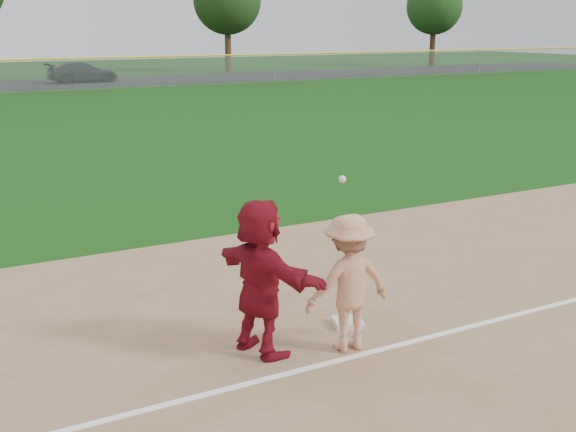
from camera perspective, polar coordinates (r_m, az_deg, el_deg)
ground at (r=10.15m, az=4.13°, el=-9.04°), size 160.00×160.00×0.00m
foul_line at (r=9.54m, az=6.77°, el=-10.58°), size 60.00×0.10×0.01m
first_base at (r=10.25m, az=4.77°, el=-8.41°), size 0.49×0.49×0.09m
base_runner at (r=9.10m, az=-2.19°, el=-4.87°), size 1.05×1.98×2.03m
car_right at (r=55.54m, az=-15.93°, el=10.87°), size 5.17×2.44×1.46m
first_base_play at (r=9.27m, az=4.81°, el=-5.28°), size 1.21×0.87×2.20m
tree_3 at (r=66.37m, az=-4.84°, el=16.63°), size 6.00×6.00×9.19m
tree_4 at (r=76.74m, az=11.49°, el=15.92°), size 5.60×5.60×8.67m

